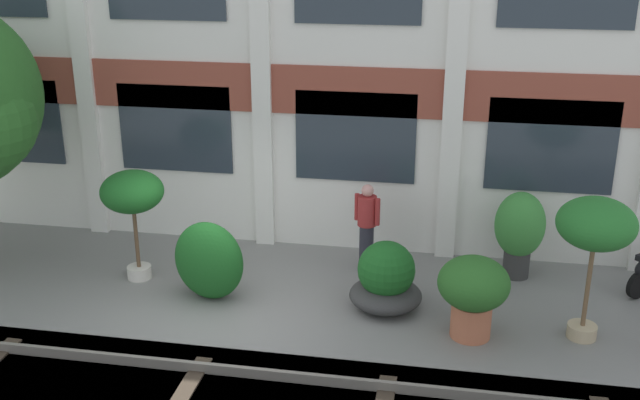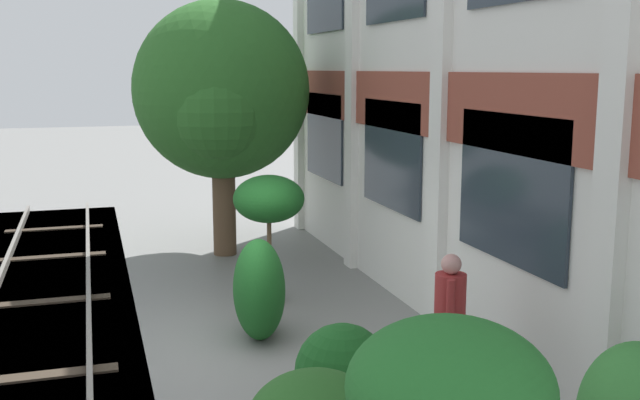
{
  "view_description": "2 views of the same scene",
  "coord_description": "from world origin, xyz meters",
  "px_view_note": "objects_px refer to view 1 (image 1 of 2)",
  "views": [
    {
      "loc": [
        3.47,
        -10.4,
        5.93
      ],
      "look_at": [
        1.3,
        1.76,
        1.39
      ],
      "focal_mm": 42.0,
      "sensor_mm": 36.0,
      "label": 1
    },
    {
      "loc": [
        9.1,
        -1.62,
        3.59
      ],
      "look_at": [
        -0.96,
        1.49,
        1.74
      ],
      "focal_mm": 42.0,
      "sensor_mm": 36.0,
      "label": 2
    }
  ],
  "objects_px": {
    "potted_plant_fluted_column": "(520,229)",
    "potted_plant_ribbed_drum": "(473,290)",
    "potted_plant_wide_bowl": "(386,281)",
    "potted_plant_tall_urn": "(596,228)",
    "potted_plant_terracotta_small": "(132,196)",
    "topiary_hedge": "(209,261)",
    "resident_by_doorway": "(367,225)"
  },
  "relations": [
    {
      "from": "potted_plant_fluted_column",
      "to": "potted_plant_ribbed_drum",
      "type": "relative_size",
      "value": 1.22
    },
    {
      "from": "potted_plant_wide_bowl",
      "to": "potted_plant_tall_urn",
      "type": "height_order",
      "value": "potted_plant_tall_urn"
    },
    {
      "from": "potted_plant_terracotta_small",
      "to": "potted_plant_tall_urn",
      "type": "distance_m",
      "value": 7.53
    },
    {
      "from": "potted_plant_tall_urn",
      "to": "potted_plant_fluted_column",
      "type": "xyz_separation_m",
      "value": [
        -0.86,
        2.02,
        -0.88
      ]
    },
    {
      "from": "potted_plant_wide_bowl",
      "to": "potted_plant_fluted_column",
      "type": "bearing_deg",
      "value": 35.92
    },
    {
      "from": "potted_plant_terracotta_small",
      "to": "topiary_hedge",
      "type": "height_order",
      "value": "potted_plant_terracotta_small"
    },
    {
      "from": "potted_plant_wide_bowl",
      "to": "potted_plant_tall_urn",
      "type": "distance_m",
      "value": 3.35
    },
    {
      "from": "potted_plant_tall_urn",
      "to": "topiary_hedge",
      "type": "bearing_deg",
      "value": 177.5
    },
    {
      "from": "potted_plant_tall_urn",
      "to": "topiary_hedge",
      "type": "distance_m",
      "value": 6.11
    },
    {
      "from": "potted_plant_fluted_column",
      "to": "topiary_hedge",
      "type": "relative_size",
      "value": 1.17
    },
    {
      "from": "potted_plant_ribbed_drum",
      "to": "topiary_hedge",
      "type": "xyz_separation_m",
      "value": [
        -4.32,
        0.52,
        -0.11
      ]
    },
    {
      "from": "potted_plant_wide_bowl",
      "to": "potted_plant_tall_urn",
      "type": "bearing_deg",
      "value": -8.08
    },
    {
      "from": "potted_plant_terracotta_small",
      "to": "potted_plant_ribbed_drum",
      "type": "bearing_deg",
      "value": -9.92
    },
    {
      "from": "potted_plant_terracotta_small",
      "to": "potted_plant_tall_urn",
      "type": "relative_size",
      "value": 0.89
    },
    {
      "from": "potted_plant_wide_bowl",
      "to": "resident_by_doorway",
      "type": "height_order",
      "value": "resident_by_doorway"
    },
    {
      "from": "potted_plant_tall_urn",
      "to": "resident_by_doorway",
      "type": "relative_size",
      "value": 1.38
    },
    {
      "from": "potted_plant_tall_urn",
      "to": "potted_plant_wide_bowl",
      "type": "bearing_deg",
      "value": 171.92
    },
    {
      "from": "potted_plant_fluted_column",
      "to": "potted_plant_ribbed_drum",
      "type": "height_order",
      "value": "potted_plant_fluted_column"
    },
    {
      "from": "topiary_hedge",
      "to": "resident_by_doorway",
      "type": "bearing_deg",
      "value": 32.46
    },
    {
      "from": "potted_plant_terracotta_small",
      "to": "resident_by_doorway",
      "type": "relative_size",
      "value": 1.22
    },
    {
      "from": "potted_plant_ribbed_drum",
      "to": "topiary_hedge",
      "type": "bearing_deg",
      "value": 173.14
    },
    {
      "from": "potted_plant_fluted_column",
      "to": "potted_plant_wide_bowl",
      "type": "bearing_deg",
      "value": -144.08
    },
    {
      "from": "potted_plant_tall_urn",
      "to": "topiary_hedge",
      "type": "xyz_separation_m",
      "value": [
        -6.0,
        0.26,
        -1.12
      ]
    },
    {
      "from": "resident_by_doorway",
      "to": "topiary_hedge",
      "type": "height_order",
      "value": "resident_by_doorway"
    },
    {
      "from": "potted_plant_terracotta_small",
      "to": "potted_plant_fluted_column",
      "type": "height_order",
      "value": "potted_plant_terracotta_small"
    },
    {
      "from": "potted_plant_terracotta_small",
      "to": "resident_by_doorway",
      "type": "xyz_separation_m",
      "value": [
        3.95,
        1.07,
        -0.68
      ]
    },
    {
      "from": "potted_plant_tall_urn",
      "to": "resident_by_doorway",
      "type": "height_order",
      "value": "potted_plant_tall_urn"
    },
    {
      "from": "potted_plant_tall_urn",
      "to": "resident_by_doorway",
      "type": "xyz_separation_m",
      "value": [
        -3.54,
        1.83,
        -0.92
      ]
    },
    {
      "from": "potted_plant_ribbed_drum",
      "to": "resident_by_doorway",
      "type": "relative_size",
      "value": 0.79
    },
    {
      "from": "potted_plant_terracotta_small",
      "to": "potted_plant_ribbed_drum",
      "type": "distance_m",
      "value": 5.95
    },
    {
      "from": "potted_plant_terracotta_small",
      "to": "topiary_hedge",
      "type": "relative_size",
      "value": 1.47
    },
    {
      "from": "potted_plant_wide_bowl",
      "to": "resident_by_doorway",
      "type": "bearing_deg",
      "value": 109.38
    }
  ]
}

